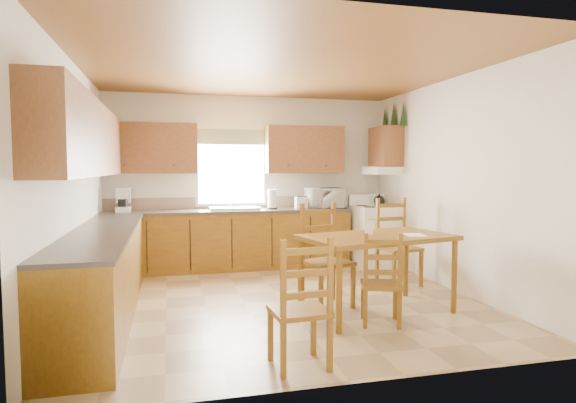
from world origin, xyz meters
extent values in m
plane|color=tan|center=(0.00, 0.00, 0.00)|extent=(4.50, 4.50, 0.00)
plane|color=brown|center=(0.00, 0.00, 2.70)|extent=(4.50, 4.50, 0.00)
plane|color=silver|center=(-2.25, 0.00, 1.35)|extent=(4.50, 4.50, 0.00)
plane|color=silver|center=(2.25, 0.00, 1.35)|extent=(4.50, 4.50, 0.00)
plane|color=silver|center=(0.00, 2.25, 1.35)|extent=(4.50, 4.50, 0.00)
plane|color=silver|center=(0.00, -2.25, 1.35)|extent=(4.50, 4.50, 0.00)
cube|color=brown|center=(-0.38, 1.95, 0.44)|extent=(3.75, 0.60, 0.88)
cube|color=brown|center=(-1.95, -0.15, 0.44)|extent=(0.60, 3.60, 0.88)
cube|color=#443D36|center=(-0.38, 1.95, 0.90)|extent=(3.75, 0.63, 0.04)
cube|color=#443D36|center=(-1.95, -0.15, 0.90)|extent=(0.63, 3.60, 0.04)
cube|color=#8A715B|center=(-0.38, 2.24, 1.01)|extent=(3.75, 0.01, 0.18)
cube|color=brown|center=(-1.55, 2.08, 1.85)|extent=(1.41, 0.33, 0.75)
cube|color=brown|center=(0.86, 2.08, 1.85)|extent=(1.25, 0.33, 0.75)
cube|color=brown|center=(-2.08, -0.15, 1.85)|extent=(0.33, 3.60, 0.75)
cube|color=brown|center=(2.08, 1.65, 1.90)|extent=(0.33, 0.62, 0.62)
cube|color=white|center=(2.03, 1.65, 1.52)|extent=(0.44, 0.62, 0.12)
cube|color=white|center=(-0.30, 2.22, 1.55)|extent=(1.13, 0.02, 1.18)
cube|color=white|center=(-0.30, 2.21, 1.55)|extent=(1.05, 0.01, 1.10)
cube|color=#3C5C31|center=(-0.30, 2.19, 2.05)|extent=(1.19, 0.01, 0.24)
cube|color=silver|center=(-0.30, 1.95, 0.94)|extent=(0.75, 0.45, 0.04)
cone|color=#1B431B|center=(2.21, 1.33, 2.38)|extent=(0.22, 0.22, 0.36)
cone|color=#1B431B|center=(2.21, 1.65, 2.42)|extent=(0.22, 0.22, 0.36)
cone|color=#1B431B|center=(2.21, 1.97, 2.38)|extent=(0.22, 0.22, 0.36)
cube|color=white|center=(1.88, 1.60, 0.47)|extent=(0.66, 0.68, 0.94)
cube|color=white|center=(-1.92, 1.94, 1.07)|extent=(0.20, 0.23, 0.30)
cylinder|color=white|center=(0.29, 1.92, 1.07)|extent=(0.16, 0.16, 0.31)
cube|color=white|center=(0.79, 1.95, 1.01)|extent=(0.23, 0.15, 0.18)
imported|color=white|center=(1.15, 1.91, 1.08)|extent=(0.56, 0.42, 0.32)
cube|color=brown|center=(0.89, -0.69, 0.42)|extent=(1.73, 1.22, 0.84)
cube|color=brown|center=(-0.29, -1.85, 0.51)|extent=(0.46, 0.44, 1.03)
cube|color=brown|center=(0.77, -1.05, 0.46)|extent=(0.49, 0.47, 0.92)
cube|color=brown|center=(0.45, -0.34, 0.57)|extent=(0.58, 0.57, 1.15)
cube|color=brown|center=(1.69, 0.38, 0.57)|extent=(0.54, 0.52, 1.14)
cube|color=white|center=(1.28, -0.78, 0.84)|extent=(0.24, 0.30, 0.00)
cube|color=white|center=(0.80, -0.68, 0.90)|extent=(0.08, 0.03, 0.11)
camera|label=1|loc=(-1.26, -5.42, 1.56)|focal=30.00mm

